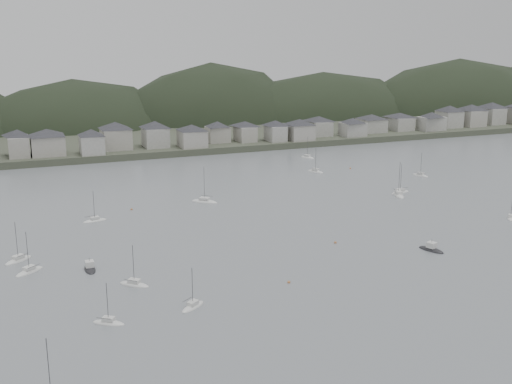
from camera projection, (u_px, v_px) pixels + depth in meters
name	position (u px, v px, depth m)	size (l,w,h in m)	color
ground	(397.00, 305.00, 123.29)	(900.00, 900.00, 0.00)	slate
far_shore_land	(124.00, 121.00, 388.05)	(900.00, 250.00, 3.00)	#383D2D
forested_ridge	(141.00, 147.00, 369.90)	(851.55, 103.94, 102.57)	black
waterfront_town	(268.00, 128.00, 304.48)	(451.48, 28.46, 12.92)	#9F9B91
sailboat_lead	(18.00, 260.00, 147.67)	(7.48, 6.55, 10.38)	silver
moored_fleet	(285.00, 223.00, 177.42)	(253.43, 176.46, 12.59)	silver
motor_launch_near	(431.00, 249.00, 154.94)	(4.73, 7.50, 3.70)	black
motor_launch_far	(90.00, 268.00, 142.06)	(2.51, 6.83, 3.65)	black
mooring_buoys	(279.00, 227.00, 173.64)	(172.96, 125.34, 0.70)	#B36D3B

